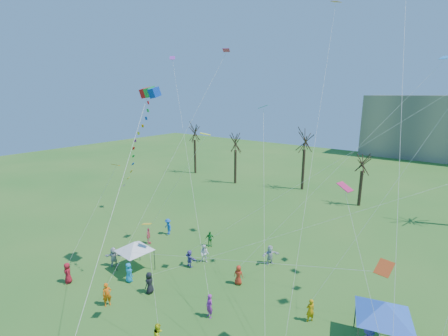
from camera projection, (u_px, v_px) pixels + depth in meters
The scene contains 6 objects.
bare_tree_row at pixel (380, 154), 41.65m from camera, with size 68.14×9.13×11.81m.
big_box_kite at pixel (138, 147), 23.74m from camera, with size 3.98×6.45×18.14m.
canopy_tent_white at pixel (134, 246), 27.25m from camera, with size 3.64×3.64×2.74m.
canopy_tent_blue at pixel (384, 309), 18.57m from camera, with size 4.19×4.19×3.27m.
festival_crowd at pixel (214, 287), 23.86m from camera, with size 26.31×14.63×1.83m.
small_kites_aloft at pixel (308, 109), 21.82m from camera, with size 31.79×18.88×32.30m.
Camera 1 is at (11.94, -9.39, 15.27)m, focal length 25.00 mm.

